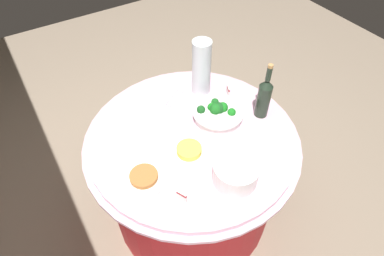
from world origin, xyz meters
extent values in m
plane|color=gray|center=(0.00, 0.00, 0.00)|extent=(6.00, 6.00, 0.00)
cylinder|color=maroon|center=(0.00, 0.00, 0.34)|extent=(1.01, 1.01, 0.69)
cylinder|color=#E0B2C6|center=(0.00, 0.00, 0.70)|extent=(1.16, 1.16, 0.02)
cylinder|color=#E0B2C6|center=(0.00, 0.00, 0.72)|extent=(1.10, 1.10, 0.03)
cylinder|color=white|center=(0.02, -0.18, 0.77)|extent=(0.26, 0.26, 0.05)
cylinder|color=white|center=(0.02, -0.18, 0.80)|extent=(0.28, 0.28, 0.01)
sphere|color=#19771E|center=(0.02, -0.21, 0.81)|extent=(0.06, 0.06, 0.06)
sphere|color=#19521E|center=(0.02, -0.19, 0.81)|extent=(0.05, 0.05, 0.05)
sphere|color=#19741E|center=(0.07, -0.17, 0.81)|extent=(0.04, 0.04, 0.04)
sphere|color=#19641E|center=(0.03, -0.17, 0.82)|extent=(0.06, 0.06, 0.06)
sphere|color=#197C1E|center=(0.06, -0.16, 0.81)|extent=(0.05, 0.05, 0.05)
sphere|color=#19511E|center=(0.03, -0.18, 0.82)|extent=(0.07, 0.07, 0.07)
sphere|color=#19761E|center=(-0.03, -0.23, 0.81)|extent=(0.05, 0.05, 0.05)
sphere|color=#19531E|center=(0.07, -0.10, 0.81)|extent=(0.05, 0.05, 0.05)
sphere|color=#195C1E|center=(0.08, -0.20, 0.81)|extent=(0.04, 0.04, 0.04)
cylinder|color=white|center=(-0.35, -0.02, 0.74)|extent=(0.21, 0.21, 0.01)
cylinder|color=white|center=(-0.35, -0.02, 0.76)|extent=(0.21, 0.21, 0.01)
cylinder|color=white|center=(-0.35, -0.02, 0.77)|extent=(0.21, 0.21, 0.01)
cylinder|color=white|center=(-0.35, -0.02, 0.78)|extent=(0.21, 0.21, 0.01)
cylinder|color=white|center=(-0.35, -0.02, 0.79)|extent=(0.21, 0.21, 0.01)
cylinder|color=white|center=(-0.35, -0.02, 0.80)|extent=(0.21, 0.21, 0.01)
cylinder|color=white|center=(-0.35, -0.02, 0.80)|extent=(0.21, 0.21, 0.01)
cylinder|color=white|center=(-0.35, -0.02, 0.81)|extent=(0.21, 0.21, 0.01)
cylinder|color=white|center=(-0.35, -0.02, 0.82)|extent=(0.21, 0.21, 0.01)
cylinder|color=white|center=(-0.35, -0.02, 0.83)|extent=(0.21, 0.21, 0.01)
cylinder|color=white|center=(-0.35, -0.02, 0.84)|extent=(0.21, 0.21, 0.01)
cylinder|color=#202F21|center=(-0.07, -0.41, 0.84)|extent=(0.07, 0.07, 0.20)
cone|color=#202F21|center=(-0.07, -0.41, 0.96)|extent=(0.07, 0.07, 0.04)
cylinder|color=#202F21|center=(-0.07, -0.41, 1.02)|extent=(0.03, 0.03, 0.08)
cylinder|color=#B2844C|center=(-0.07, -0.41, 1.07)|extent=(0.03, 0.03, 0.02)
cylinder|color=silver|center=(0.27, -0.23, 0.91)|extent=(0.11, 0.11, 0.34)
sphere|color=#E5B26B|center=(0.29, -0.23, 0.78)|extent=(0.06, 0.06, 0.06)
sphere|color=#E5B26B|center=(0.26, -0.22, 0.78)|extent=(0.06, 0.06, 0.06)
sphere|color=#E5B26B|center=(0.26, -0.25, 0.78)|extent=(0.06, 0.06, 0.06)
sphere|color=#72C64C|center=(0.29, -0.22, 0.83)|extent=(0.06, 0.06, 0.06)
sphere|color=#72C64C|center=(0.25, -0.23, 0.83)|extent=(0.06, 0.06, 0.06)
sphere|color=#72C64C|center=(0.27, -0.26, 0.83)|extent=(0.06, 0.06, 0.06)
sphere|color=red|center=(0.28, -0.21, 0.89)|extent=(0.06, 0.06, 0.06)
sphere|color=red|center=(0.25, -0.24, 0.89)|extent=(0.06, 0.06, 0.06)
sphere|color=red|center=(0.29, -0.25, 0.89)|extent=(0.06, 0.06, 0.06)
sphere|color=#E5B26B|center=(0.27, -0.21, 0.94)|extent=(0.06, 0.06, 0.06)
sphere|color=#E5B26B|center=(0.26, -0.25, 0.94)|extent=(0.06, 0.06, 0.06)
sphere|color=#E5B26B|center=(0.29, -0.24, 0.94)|extent=(0.06, 0.06, 0.06)
cylinder|color=silver|center=(0.32, -0.06, 0.74)|extent=(0.09, 0.14, 0.01)
cylinder|color=silver|center=(0.29, -0.07, 0.74)|extent=(0.09, 0.14, 0.01)
sphere|color=silver|center=(0.26, 0.00, 0.74)|extent=(0.01, 0.01, 0.01)
cylinder|color=white|center=(-0.10, 0.08, 0.75)|extent=(0.22, 0.22, 0.01)
cylinder|color=#F2D14C|center=(-0.10, 0.08, 0.77)|extent=(0.13, 0.13, 0.03)
cylinder|color=white|center=(-0.12, 0.34, 0.75)|extent=(0.22, 0.22, 0.01)
cylinder|color=#B77038|center=(-0.12, 0.34, 0.76)|extent=(0.13, 0.13, 0.02)
cube|color=white|center=(0.16, -0.35, 0.77)|extent=(0.05, 0.03, 0.05)
cube|color=maroon|center=(0.16, -0.35, 0.79)|extent=(0.05, 0.03, 0.01)
cube|color=white|center=(-0.31, 0.25, 0.77)|extent=(0.05, 0.03, 0.05)
cube|color=maroon|center=(-0.31, 0.25, 0.79)|extent=(0.05, 0.03, 0.01)
camera|label=1|loc=(-0.97, 0.61, 2.02)|focal=30.33mm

